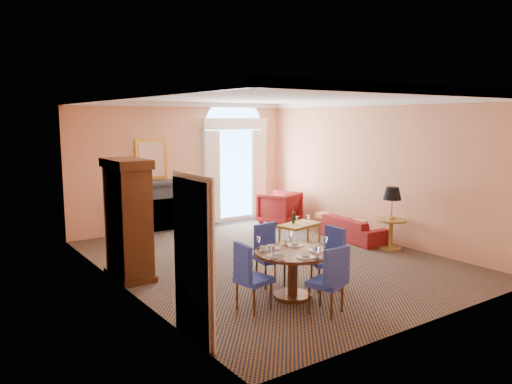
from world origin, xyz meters
TOP-DOWN VIEW (x-y plane):
  - ground at (0.00, 0.00)m, footprint 7.50×7.50m
  - room_envelope at (-0.03, 0.67)m, footprint 6.04×7.52m
  - armoire at (-2.72, 0.49)m, footprint 0.60×1.07m
  - dining_table at (-0.99, -1.94)m, footprint 1.18×1.18m
  - dining_chair_north at (-0.89, -1.13)m, footprint 0.52×0.53m
  - dining_chair_south at (-1.00, -2.81)m, footprint 0.58×0.58m
  - dining_chair_east at (-0.18, -1.91)m, footprint 0.58×0.58m
  - dining_chair_west at (-1.86, -2.00)m, footprint 0.53×0.53m
  - sofa at (2.55, 0.24)m, footprint 0.88×1.89m
  - armchair at (2.22, 2.62)m, footprint 1.21×1.22m
  - coffee_table at (1.18, 0.52)m, footprint 1.06×0.73m
  - side_table at (2.60, -0.83)m, footprint 0.66×0.66m

SIDE VIEW (x-z plane):
  - ground at x=0.00m, z-range 0.00..0.00m
  - sofa at x=2.55m, z-range 0.00..0.54m
  - armchair at x=2.22m, z-range 0.00..0.86m
  - coffee_table at x=1.18m, z-range 0.05..0.85m
  - dining_table at x=-0.99m, z-range 0.09..1.03m
  - dining_chair_north at x=-0.89m, z-range 0.07..1.09m
  - dining_chair_south at x=-1.00m, z-range 0.07..1.09m
  - dining_chair_east at x=-0.18m, z-range 0.07..1.09m
  - dining_chair_west at x=-1.86m, z-range 0.07..1.09m
  - side_table at x=2.60m, z-range 0.18..1.50m
  - armoire at x=-2.72m, z-range -0.04..2.07m
  - room_envelope at x=-0.03m, z-range 0.78..4.23m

